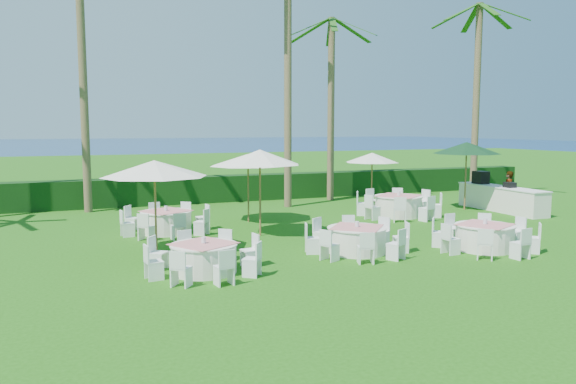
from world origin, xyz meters
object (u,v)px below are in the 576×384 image
object	(u,v)px
umbrella_b	(260,157)
banquet_table_b	(357,239)
buffet_table	(501,198)
staff_person	(508,190)
umbrella_d	(372,158)
umbrella_a	(154,169)
umbrella_green	(467,148)
banquet_table_f	(399,205)
banquet_table_a	(204,257)
banquet_table_d	(166,221)
umbrella_c	(248,160)
banquet_table_c	(485,236)

from	to	relation	value
umbrella_b	banquet_table_b	bearing A→B (deg)	-63.17
buffet_table	staff_person	distance (m)	0.65
umbrella_d	umbrella_a	bearing A→B (deg)	-151.44
umbrella_b	staff_person	distance (m)	11.71
staff_person	banquet_table_b	bearing A→B (deg)	5.18
umbrella_d	umbrella_green	world-z (taller)	umbrella_green
umbrella_b	umbrella_d	world-z (taller)	umbrella_b
banquet_table_f	umbrella_green	size ratio (longest dim) A/B	1.14
banquet_table_a	banquet_table_f	world-z (taller)	banquet_table_f
banquet_table_a	banquet_table_d	distance (m)	5.40
banquet_table_a	umbrella_a	xyz separation A→B (m)	(-0.73, 2.44, 1.96)
umbrella_a	umbrella_c	size ratio (longest dim) A/B	1.01
umbrella_d	banquet_table_f	bearing A→B (deg)	-93.12
banquet_table_a	umbrella_d	size ratio (longest dim) A/B	1.18
umbrella_c	banquet_table_f	bearing A→B (deg)	-8.76
banquet_table_b	banquet_table_d	xyz separation A→B (m)	(-4.35, 4.88, 0.01)
banquet_table_a	banquet_table_c	world-z (taller)	banquet_table_c
banquet_table_b	umbrella_a	world-z (taller)	umbrella_a
banquet_table_f	banquet_table_d	bearing A→B (deg)	-179.19
banquet_table_b	umbrella_b	xyz separation A→B (m)	(-1.66, 3.29, 2.12)
banquet_table_b	banquet_table_c	world-z (taller)	banquet_table_c
umbrella_c	umbrella_green	world-z (taller)	umbrella_green
banquet_table_d	staff_person	distance (m)	14.17
banquet_table_b	umbrella_d	distance (m)	8.85
umbrella_d	staff_person	distance (m)	5.82
banquet_table_b	banquet_table_d	size ratio (longest dim) A/B	0.97
umbrella_a	umbrella_green	world-z (taller)	umbrella_green
staff_person	buffet_table	bearing A→B (deg)	-1.15
banquet_table_b	staff_person	world-z (taller)	staff_person
buffet_table	umbrella_green	bearing A→B (deg)	144.63
banquet_table_d	banquet_table_f	world-z (taller)	banquet_table_f
banquet_table_b	umbrella_c	xyz separation A→B (m)	(-1.21, 5.90, 1.88)
banquet_table_a	buffet_table	size ratio (longest dim) A/B	0.64
umbrella_c	staff_person	distance (m)	11.18
banquet_table_b	umbrella_c	size ratio (longest dim) A/B	1.00
umbrella_a	umbrella_b	distance (m)	3.73
umbrella_d	buffet_table	world-z (taller)	umbrella_d
banquet_table_b	umbrella_d	bearing A→B (deg)	57.06
banquet_table_d	umbrella_d	distance (m)	9.54
banquet_table_b	umbrella_d	xyz separation A→B (m)	(4.71, 7.27, 1.77)
banquet_table_b	banquet_table_a	bearing A→B (deg)	-173.20
banquet_table_d	umbrella_d	bearing A→B (deg)	14.80
umbrella_a	banquet_table_c	bearing A→B (deg)	-18.68
umbrella_c	umbrella_green	bearing A→B (deg)	-2.75
banquet_table_b	buffet_table	size ratio (longest dim) A/B	0.64
banquet_table_f	staff_person	world-z (taller)	staff_person
umbrella_a	umbrella_d	distance (m)	11.20
banquet_table_d	buffet_table	distance (m)	13.62
umbrella_b	umbrella_green	size ratio (longest dim) A/B	0.97
umbrella_a	umbrella_d	xyz separation A→B (m)	(9.84, 5.35, -0.17)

